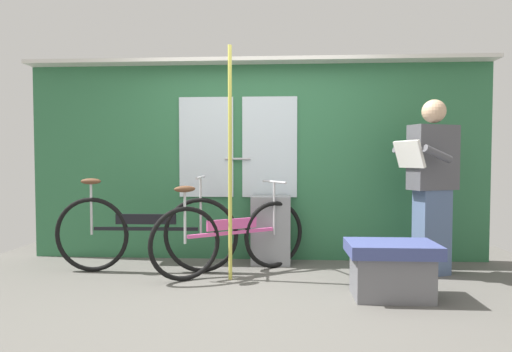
% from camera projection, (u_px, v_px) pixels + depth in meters
% --- Properties ---
extents(ground_plane, '(6.04, 4.21, 0.04)m').
position_uv_depth(ground_plane, '(247.00, 299.00, 3.35)').
color(ground_plane, '#56544F').
extents(train_door_wall, '(5.04, 0.28, 2.19)m').
position_uv_depth(train_door_wall, '(256.00, 156.00, 4.60)').
color(train_door_wall, '#2D6B42').
rests_on(train_door_wall, ground_plane).
extents(bicycle_near_door, '(1.82, 0.44, 0.95)m').
position_uv_depth(bicycle_near_door, '(145.00, 233.00, 4.08)').
color(bicycle_near_door, black).
rests_on(bicycle_near_door, ground_plane).
extents(bicycle_leaning_behind, '(1.41, 0.90, 0.89)m').
position_uv_depth(bicycle_leaning_behind, '(231.00, 236.00, 4.01)').
color(bicycle_leaning_behind, black).
rests_on(bicycle_leaning_behind, ground_plane).
extents(passenger_reading_newspaper, '(0.63, 0.57, 1.68)m').
position_uv_depth(passenger_reading_newspaper, '(432.00, 183.00, 3.96)').
color(passenger_reading_newspaper, slate).
rests_on(passenger_reading_newspaper, ground_plane).
extents(trash_bin_by_wall, '(0.41, 0.28, 0.72)m').
position_uv_depth(trash_bin_by_wall, '(271.00, 230.00, 4.41)').
color(trash_bin_by_wall, gray).
rests_on(trash_bin_by_wall, ground_plane).
extents(handrail_pole, '(0.04, 0.04, 2.15)m').
position_uv_depth(handrail_pole, '(230.00, 163.00, 3.80)').
color(handrail_pole, '#C6C14C').
rests_on(handrail_pole, ground_plane).
extents(bench_seat_corner, '(0.70, 0.44, 0.45)m').
position_uv_depth(bench_seat_corner, '(391.00, 268.00, 3.32)').
color(bench_seat_corner, '#3D477F').
rests_on(bench_seat_corner, ground_plane).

